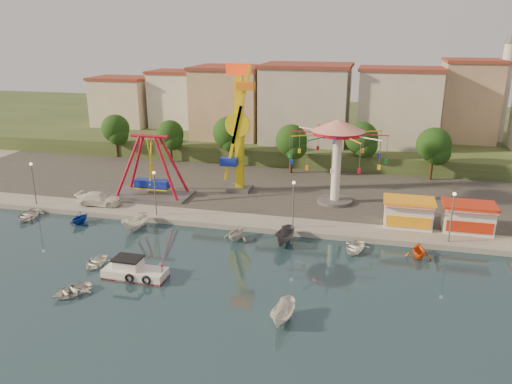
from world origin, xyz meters
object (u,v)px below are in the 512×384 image
(van, at_px, (99,199))
(rowboat_a, at_px, (95,262))
(pirate_ship_ride, at_px, (151,167))
(kamikaze_tower, at_px, (240,132))
(wave_swinger, at_px, (338,142))
(cabin_motorboat, at_px, (134,272))
(skiff, at_px, (283,313))

(van, bearing_deg, rowboat_a, -157.25)
(pirate_ship_ride, bearing_deg, kamikaze_tower, 23.39)
(pirate_ship_ride, bearing_deg, wave_swinger, 7.14)
(kamikaze_tower, bearing_deg, pirate_ship_ride, -156.61)
(van, bearing_deg, cabin_motorboat, -147.16)
(cabin_motorboat, height_order, rowboat_a, cabin_motorboat)
(pirate_ship_ride, distance_m, kamikaze_tower, 12.18)
(pirate_ship_ride, height_order, wave_swinger, wave_swinger)
(kamikaze_tower, bearing_deg, van, -148.05)
(rowboat_a, bearing_deg, kamikaze_tower, 71.97)
(pirate_ship_ride, bearing_deg, rowboat_a, -81.31)
(wave_swinger, distance_m, skiff, 27.91)
(pirate_ship_ride, xyz_separation_m, cabin_motorboat, (7.49, -20.14, -3.86))
(kamikaze_tower, relative_size, skiff, 4.42)
(wave_swinger, bearing_deg, cabin_motorboat, -124.16)
(skiff, bearing_deg, kamikaze_tower, 119.69)
(pirate_ship_ride, distance_m, rowboat_a, 19.51)
(kamikaze_tower, bearing_deg, rowboat_a, -108.01)
(skiff, distance_m, van, 32.64)
(skiff, bearing_deg, pirate_ship_ride, 140.35)
(wave_swinger, bearing_deg, skiff, -92.89)
(van, bearing_deg, skiff, -131.69)
(kamikaze_tower, xyz_separation_m, wave_swinger, (12.64, -1.64, -0.40))
(cabin_motorboat, bearing_deg, pirate_ship_ride, 110.37)
(cabin_motorboat, bearing_deg, wave_swinger, 55.81)
(skiff, height_order, van, van)
(kamikaze_tower, height_order, wave_swinger, kamikaze_tower)
(cabin_motorboat, bearing_deg, skiff, -14.99)
(pirate_ship_ride, height_order, kamikaze_tower, kamikaze_tower)
(cabin_motorboat, bearing_deg, kamikaze_tower, 83.04)
(pirate_ship_ride, bearing_deg, skiff, -47.74)
(cabin_motorboat, bearing_deg, rowboat_a, 164.42)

